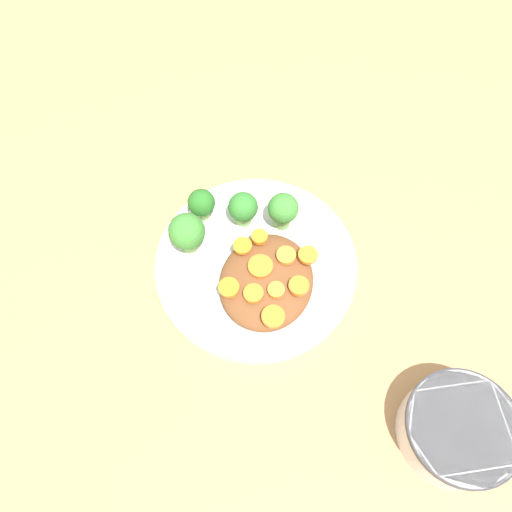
% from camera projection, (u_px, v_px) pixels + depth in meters
% --- Properties ---
extents(ground_plane, '(4.00, 4.00, 0.00)m').
position_uv_depth(ground_plane, '(256.00, 267.00, 0.59)').
color(ground_plane, tan).
extents(plate, '(0.23, 0.23, 0.02)m').
position_uv_depth(plate, '(256.00, 264.00, 0.58)').
color(plate, silver).
rests_on(plate, ground_plane).
extents(dip_bowl, '(0.11, 0.11, 0.05)m').
position_uv_depth(dip_bowl, '(457.00, 430.00, 0.48)').
color(dip_bowl, silver).
rests_on(dip_bowl, ground_plane).
extents(stew_mound, '(0.12, 0.10, 0.03)m').
position_uv_depth(stew_mound, '(266.00, 281.00, 0.55)').
color(stew_mound, brown).
rests_on(stew_mound, plate).
extents(broccoli_floret_0, '(0.04, 0.04, 0.05)m').
position_uv_depth(broccoli_floret_0, '(283.00, 210.00, 0.57)').
color(broccoli_floret_0, '#759E51').
rests_on(broccoli_floret_0, plate).
extents(broccoli_floret_1, '(0.03, 0.03, 0.05)m').
position_uv_depth(broccoli_floret_1, '(202.00, 204.00, 0.58)').
color(broccoli_floret_1, '#7FA85B').
rests_on(broccoli_floret_1, plate).
extents(broccoli_floret_2, '(0.04, 0.04, 0.06)m').
position_uv_depth(broccoli_floret_2, '(187.00, 232.00, 0.56)').
color(broccoli_floret_2, '#759E51').
rests_on(broccoli_floret_2, plate).
extents(broccoli_floret_3, '(0.04, 0.04, 0.05)m').
position_uv_depth(broccoli_floret_3, '(243.00, 208.00, 0.58)').
color(broccoli_floret_3, '#7FA85B').
rests_on(broccoli_floret_3, plate).
extents(carrot_slice_0, '(0.02, 0.02, 0.01)m').
position_uv_depth(carrot_slice_0, '(286.00, 256.00, 0.54)').
color(carrot_slice_0, orange).
rests_on(carrot_slice_0, stew_mound).
extents(carrot_slice_1, '(0.03, 0.03, 0.01)m').
position_uv_depth(carrot_slice_1, '(260.00, 266.00, 0.54)').
color(carrot_slice_1, orange).
rests_on(carrot_slice_1, stew_mound).
extents(carrot_slice_2, '(0.02, 0.02, 0.01)m').
position_uv_depth(carrot_slice_2, '(299.00, 286.00, 0.53)').
color(carrot_slice_2, orange).
rests_on(carrot_slice_2, stew_mound).
extents(carrot_slice_3, '(0.02, 0.02, 0.01)m').
position_uv_depth(carrot_slice_3, '(253.00, 294.00, 0.52)').
color(carrot_slice_3, orange).
rests_on(carrot_slice_3, stew_mound).
extents(carrot_slice_4, '(0.02, 0.02, 0.01)m').
position_uv_depth(carrot_slice_4, '(308.00, 255.00, 0.55)').
color(carrot_slice_4, orange).
rests_on(carrot_slice_4, stew_mound).
extents(carrot_slice_5, '(0.02, 0.02, 0.01)m').
position_uv_depth(carrot_slice_5, '(276.00, 290.00, 0.53)').
color(carrot_slice_5, orange).
rests_on(carrot_slice_5, stew_mound).
extents(carrot_slice_6, '(0.02, 0.02, 0.01)m').
position_uv_depth(carrot_slice_6, '(257.00, 236.00, 0.56)').
color(carrot_slice_6, orange).
rests_on(carrot_slice_6, stew_mound).
extents(carrot_slice_7, '(0.02, 0.02, 0.00)m').
position_uv_depth(carrot_slice_7, '(242.00, 248.00, 0.55)').
color(carrot_slice_7, orange).
rests_on(carrot_slice_7, stew_mound).
extents(carrot_slice_8, '(0.02, 0.02, 0.01)m').
position_uv_depth(carrot_slice_8, '(273.00, 317.00, 0.51)').
color(carrot_slice_8, orange).
rests_on(carrot_slice_8, stew_mound).
extents(carrot_slice_9, '(0.02, 0.02, 0.01)m').
position_uv_depth(carrot_slice_9, '(229.00, 288.00, 0.53)').
color(carrot_slice_9, orange).
rests_on(carrot_slice_9, stew_mound).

